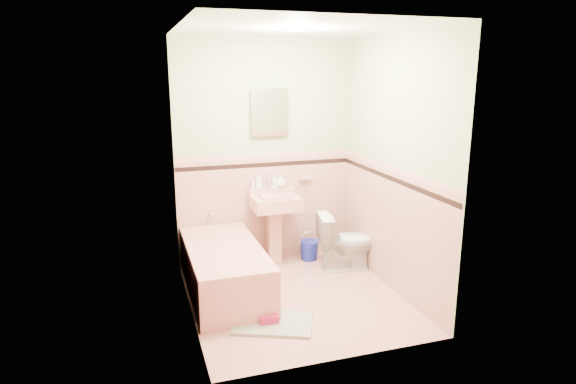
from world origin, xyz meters
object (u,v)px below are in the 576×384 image
object	(u,v)px
bathtub	(225,271)
soap_bottle_mid	(272,180)
sink	(276,231)
soap_bottle_right	(280,181)
medicine_cabinet	(269,113)
shoe	(269,319)
bucket	(309,250)
toilet	(346,241)
soap_bottle_left	(258,180)

from	to	relation	value
bathtub	soap_bottle_mid	world-z (taller)	soap_bottle_mid
sink	soap_bottle_right	world-z (taller)	soap_bottle_right
medicine_cabinet	shoe	size ratio (longest dim) A/B	3.11
sink	bucket	distance (m)	0.51
soap_bottle_mid	shoe	distance (m)	1.79
bucket	shoe	world-z (taller)	bucket
soap_bottle_mid	medicine_cabinet	bearing A→B (deg)	121.90
toilet	shoe	xyz separation A→B (m)	(-1.15, -0.96, -0.26)
bathtub	toilet	xyz separation A→B (m)	(1.39, 0.19, 0.09)
medicine_cabinet	soap_bottle_left	distance (m)	0.75
toilet	medicine_cabinet	bearing A→B (deg)	62.14
bathtub	soap_bottle_right	bearing A→B (deg)	41.81
soap_bottle_right	shoe	distance (m)	1.81
bathtub	sink	xyz separation A→B (m)	(0.68, 0.53, 0.18)
soap_bottle_mid	soap_bottle_right	size ratio (longest dim) A/B	1.16
soap_bottle_mid	bathtub	bearing A→B (deg)	-134.54
medicine_cabinet	soap_bottle_left	xyz separation A→B (m)	(-0.15, -0.03, -0.74)
toilet	shoe	bearing A→B (deg)	139.55
medicine_cabinet	toilet	world-z (taller)	medicine_cabinet
toilet	shoe	world-z (taller)	toilet
medicine_cabinet	soap_bottle_mid	bearing A→B (deg)	-58.10
medicine_cabinet	toilet	distance (m)	1.65
medicine_cabinet	soap_bottle_left	size ratio (longest dim) A/B	2.40
soap_bottle_mid	shoe	size ratio (longest dim) A/B	1.13
toilet	bucket	bearing A→B (deg)	47.13
soap_bottle_mid	soap_bottle_left	bearing A→B (deg)	180.00
bucket	shoe	size ratio (longest dim) A/B	1.41
bucket	sink	bearing A→B (deg)	-173.81
shoe	toilet	bearing A→B (deg)	43.81
soap_bottle_mid	soap_bottle_right	distance (m)	0.10
bucket	shoe	bearing A→B (deg)	-122.59
bucket	toilet	bearing A→B (deg)	-52.50
medicine_cabinet	toilet	size ratio (longest dim) A/B	0.78
soap_bottle_right	shoe	world-z (taller)	soap_bottle_right
bathtub	sink	size ratio (longest dim) A/B	1.87
sink	toilet	bearing A→B (deg)	-25.27
soap_bottle_right	toilet	world-z (taller)	soap_bottle_right
soap_bottle_left	soap_bottle_mid	bearing A→B (deg)	0.00
sink	medicine_cabinet	distance (m)	1.31
soap_bottle_right	bucket	world-z (taller)	soap_bottle_right
bathtub	toilet	world-z (taller)	toilet
soap_bottle_mid	toilet	xyz separation A→B (m)	(0.69, -0.52, -0.63)
medicine_cabinet	soap_bottle_right	bearing A→B (deg)	-14.77
soap_bottle_mid	bucket	xyz separation A→B (m)	(0.40, -0.13, -0.84)
medicine_cabinet	soap_bottle_right	distance (m)	0.77
bathtub	bucket	world-z (taller)	bathtub
shoe	soap_bottle_left	bearing A→B (deg)	82.62
toilet	shoe	distance (m)	1.53
soap_bottle_mid	bucket	bearing A→B (deg)	-18.58
medicine_cabinet	sink	bearing A→B (deg)	-90.00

